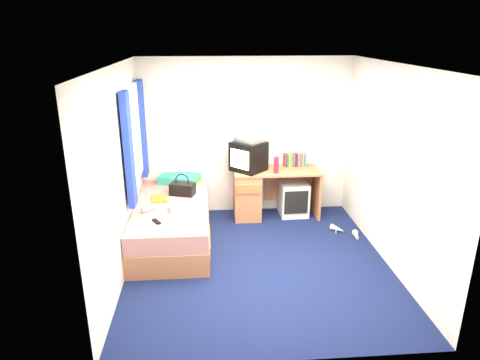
{
  "coord_description": "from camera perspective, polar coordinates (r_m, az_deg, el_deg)",
  "views": [
    {
      "loc": [
        -0.6,
        -4.68,
        2.75
      ],
      "look_at": [
        -0.17,
        0.7,
        0.86
      ],
      "focal_mm": 32.0,
      "sensor_mm": 36.0,
      "label": 1
    }
  ],
  "objects": [
    {
      "name": "aerosol_can",
      "position": [
        6.52,
        3.44,
        2.36
      ],
      "size": [
        0.07,
        0.07,
        0.2
      ],
      "primitive_type": "cylinder",
      "rotation": [
        0.0,
        0.0,
        0.34
      ],
      "color": "silver",
      "rests_on": "desk"
    },
    {
      "name": "water_bottle",
      "position": [
        5.66,
        -12.05,
        -3.71
      ],
      "size": [
        0.2,
        0.18,
        0.07
      ],
      "primitive_type": "cylinder",
      "rotation": [
        0.0,
        1.57,
        0.69
      ],
      "color": "silver",
      "rests_on": "bed"
    },
    {
      "name": "white_heels",
      "position": [
        6.29,
        14.04,
        -6.79
      ],
      "size": [
        0.36,
        0.46,
        0.09
      ],
      "color": "beige",
      "rests_on": "ground"
    },
    {
      "name": "pillow",
      "position": [
        6.6,
        -8.08,
        0.16
      ],
      "size": [
        0.65,
        0.52,
        0.12
      ],
      "primitive_type": "cube",
      "rotation": [
        0.0,
        0.0,
        -0.32
      ],
      "color": "#196AA4",
      "rests_on": "bed"
    },
    {
      "name": "bed",
      "position": [
        5.94,
        -8.99,
        -5.61
      ],
      "size": [
        1.01,
        2.0,
        0.54
      ],
      "color": "#B6724B",
      "rests_on": "ground"
    },
    {
      "name": "colour_swatch_fan",
      "position": [
        5.41,
        -9.81,
        -5.0
      ],
      "size": [
        0.22,
        0.17,
        0.01
      ],
      "primitive_type": "cube",
      "rotation": [
        0.0,
        0.0,
        -0.55
      ],
      "color": "gold",
      "rests_on": "bed"
    },
    {
      "name": "desk",
      "position": [
        6.59,
        2.46,
        -1.51
      ],
      "size": [
        1.3,
        0.55,
        0.75
      ],
      "color": "#B6724B",
      "rests_on": "ground"
    },
    {
      "name": "vcr",
      "position": [
        6.33,
        1.17,
        5.41
      ],
      "size": [
        0.45,
        0.45,
        0.07
      ],
      "primitive_type": "cube",
      "rotation": [
        0.0,
        0.0,
        -0.8
      ],
      "color": "#ABABAD",
      "rests_on": "crt_tv"
    },
    {
      "name": "remote_control",
      "position": [
        5.32,
        -11.07,
        -5.46
      ],
      "size": [
        0.12,
        0.16,
        0.02
      ],
      "primitive_type": "cube",
      "rotation": [
        0.0,
        0.0,
        0.52
      ],
      "color": "black",
      "rests_on": "bed"
    },
    {
      "name": "crt_tv",
      "position": [
        6.4,
        1.13,
        3.18
      ],
      "size": [
        0.6,
        0.6,
        0.44
      ],
      "rotation": [
        0.0,
        0.0,
        -0.77
      ],
      "color": "black",
      "rests_on": "desk"
    },
    {
      "name": "storage_cube",
      "position": [
        6.74,
        7.12,
        -2.45
      ],
      "size": [
        0.44,
        0.44,
        0.53
      ],
      "primitive_type": "cube",
      "rotation": [
        0.0,
        0.0,
        0.03
      ],
      "color": "silver",
      "rests_on": "ground"
    },
    {
      "name": "room_shell",
      "position": [
        4.89,
        2.66,
        3.93
      ],
      "size": [
        3.4,
        3.4,
        3.4
      ],
      "color": "white",
      "rests_on": "ground"
    },
    {
      "name": "magazine",
      "position": [
        6.01,
        -10.71,
        -2.49
      ],
      "size": [
        0.24,
        0.31,
        0.01
      ],
      "primitive_type": "cube",
      "rotation": [
        0.0,
        0.0,
        0.13
      ],
      "color": "yellow",
      "rests_on": "bed"
    },
    {
      "name": "ground",
      "position": [
        5.46,
        2.43,
        -10.93
      ],
      "size": [
        3.4,
        3.4,
        0.0
      ],
      "primitive_type": "plane",
      "color": "#0C1438",
      "rests_on": "ground"
    },
    {
      "name": "pink_water_bottle",
      "position": [
        6.33,
        4.86,
        1.94
      ],
      "size": [
        0.08,
        0.08,
        0.23
      ],
      "primitive_type": "cylinder",
      "rotation": [
        0.0,
        0.0,
        0.04
      ],
      "color": "red",
      "rests_on": "desk"
    },
    {
      "name": "window_assembly",
      "position": [
        5.81,
        -13.87,
        5.52
      ],
      "size": [
        0.11,
        1.42,
        1.4
      ],
      "color": "silver",
      "rests_on": "room_shell"
    },
    {
      "name": "picture_frame",
      "position": [
        6.75,
        8.7,
        2.49
      ],
      "size": [
        0.05,
        0.12,
        0.14
      ],
      "primitive_type": "cube",
      "rotation": [
        0.0,
        0.0,
        -0.23
      ],
      "color": "black",
      "rests_on": "desk"
    },
    {
      "name": "towel",
      "position": [
        5.59,
        -7.85,
        -3.61
      ],
      "size": [
        0.3,
        0.26,
        0.09
      ],
      "primitive_type": "cube",
      "rotation": [
        0.0,
        0.0,
        0.1
      ],
      "color": "white",
      "rests_on": "bed"
    },
    {
      "name": "handbag",
      "position": [
        6.1,
        -7.67,
        -1.14
      ],
      "size": [
        0.38,
        0.29,
        0.31
      ],
      "rotation": [
        0.0,
        0.0,
        -0.31
      ],
      "color": "black",
      "rests_on": "bed"
    },
    {
      "name": "book_row",
      "position": [
        6.69,
        7.3,
        2.69
      ],
      "size": [
        0.34,
        0.13,
        0.2
      ],
      "color": "maroon",
      "rests_on": "desk"
    }
  ]
}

